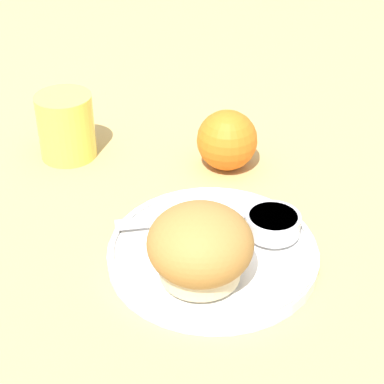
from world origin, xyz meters
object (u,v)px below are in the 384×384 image
Objects in this scene: orange_fruit at (227,140)px; juice_glass at (66,126)px; muffin at (200,247)px; butter_knife at (189,218)px.

juice_glass is at bearing 153.29° from orange_fruit.
muffin is 0.10m from butter_knife.
juice_glass reaches higher than butter_knife.
juice_glass is at bearing 104.37° from muffin.
muffin reaches higher than orange_fruit.
butter_knife is 1.85× the size of juice_glass.
muffin reaches higher than juice_glass.
butter_knife is 0.24m from juice_glass.
butter_knife is 0.15m from orange_fruit.
muffin is 0.64× the size of butter_knife.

